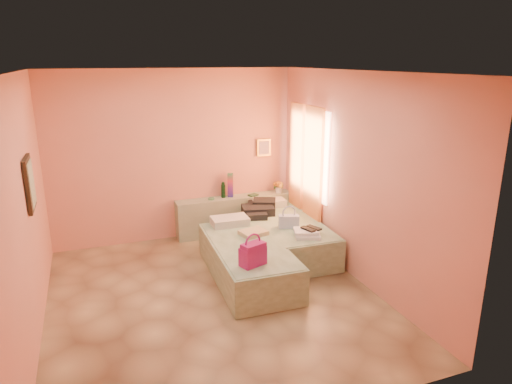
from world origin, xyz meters
The scene contains 16 objects.
ground centered at (0.00, 0.00, 0.00)m, with size 4.50×4.50×0.00m, color tan.
room_walls centered at (0.21, 0.57, 1.79)m, with size 4.02×4.51×2.81m.
headboard_ledge centered at (0.98, 2.10, 0.33)m, with size 2.05×0.30×0.65m, color #99A789.
bed_left centered at (0.60, 0.40, 0.25)m, with size 0.90×2.00×0.50m, color #A7C39D.
bed_right centered at (1.50, 1.05, 0.25)m, with size 0.90×2.00×0.50m, color #A7C39D.
water_bottle centered at (0.78, 2.13, 0.78)m, with size 0.07×0.07×0.26m, color #153A1C.
rainbow_box centered at (0.91, 2.13, 0.86)m, with size 0.09×0.09×0.41m, color #A9146B.
small_dish centered at (0.55, 2.08, 0.66)m, with size 0.11×0.11×0.03m, color #468158.
green_book centered at (1.29, 2.04, 0.66)m, with size 0.16×0.12×0.03m, color #294D32.
flower_vase centered at (1.77, 2.06, 0.78)m, with size 0.19×0.19×0.25m, color silver.
magenta_handbag centered at (0.44, -0.25, 0.65)m, with size 0.31×0.18×0.29m, color #A9146B.
khaki_garment centered at (0.79, 0.69, 0.53)m, with size 0.36×0.29×0.06m, color tan.
clothes_pile centered at (1.23, 1.53, 0.58)m, with size 0.55×0.55×0.17m, color black.
blue_handbag centered at (1.39, 0.77, 0.60)m, with size 0.30×0.13×0.19m, color #4465A4.
towel_stack centered at (1.49, 0.34, 0.55)m, with size 0.35×0.30×0.10m, color white.
sandal_pair centered at (1.55, 0.35, 0.61)m, with size 0.17×0.23×0.02m, color black.
Camera 1 is at (-1.32, -5.07, 2.94)m, focal length 32.00 mm.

